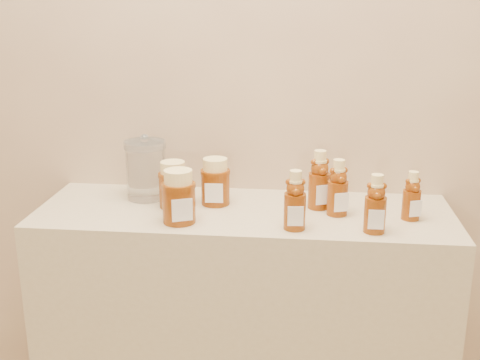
# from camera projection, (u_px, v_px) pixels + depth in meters

# --- Properties ---
(wall_back) EXTENTS (3.50, 0.02, 2.70)m
(wall_back) POSITION_uv_depth(u_px,v_px,m) (251.00, 46.00, 1.79)
(wall_back) COLOR tan
(wall_back) RESTS_ON ground
(display_table) EXTENTS (1.20, 0.40, 0.90)m
(display_table) POSITION_uv_depth(u_px,v_px,m) (244.00, 346.00, 1.87)
(display_table) COLOR tan
(display_table) RESTS_ON ground
(bear_bottle_back_left) EXTENTS (0.09, 0.09, 0.20)m
(bear_bottle_back_left) POSITION_uv_depth(u_px,v_px,m) (319.00, 176.00, 1.73)
(bear_bottle_back_left) COLOR #652908
(bear_bottle_back_left) RESTS_ON display_table
(bear_bottle_back_mid) EXTENTS (0.08, 0.08, 0.18)m
(bear_bottle_back_mid) POSITION_uv_depth(u_px,v_px,m) (338.00, 184.00, 1.68)
(bear_bottle_back_mid) COLOR #652908
(bear_bottle_back_mid) RESTS_ON display_table
(bear_bottle_back_right) EXTENTS (0.07, 0.07, 0.16)m
(bear_bottle_back_right) POSITION_uv_depth(u_px,v_px,m) (412.00, 193.00, 1.65)
(bear_bottle_back_right) COLOR #652908
(bear_bottle_back_right) RESTS_ON display_table
(bear_bottle_front_left) EXTENTS (0.07, 0.07, 0.18)m
(bear_bottle_front_left) POSITION_uv_depth(u_px,v_px,m) (295.00, 196.00, 1.57)
(bear_bottle_front_left) COLOR #652908
(bear_bottle_front_left) RESTS_ON display_table
(bear_bottle_front_right) EXTENTS (0.06, 0.06, 0.18)m
(bear_bottle_front_right) POSITION_uv_depth(u_px,v_px,m) (376.00, 200.00, 1.55)
(bear_bottle_front_right) COLOR #652908
(bear_bottle_front_right) RESTS_ON display_table
(honey_jar_left) EXTENTS (0.09, 0.09, 0.14)m
(honey_jar_left) POSITION_uv_depth(u_px,v_px,m) (173.00, 184.00, 1.74)
(honey_jar_left) COLOR #652908
(honey_jar_left) RESTS_ON display_table
(honey_jar_back) EXTENTS (0.09, 0.09, 0.14)m
(honey_jar_back) POSITION_uv_depth(u_px,v_px,m) (215.00, 181.00, 1.77)
(honey_jar_back) COLOR #652908
(honey_jar_back) RESTS_ON display_table
(honey_jar_front) EXTENTS (0.12, 0.12, 0.15)m
(honey_jar_front) POSITION_uv_depth(u_px,v_px,m) (179.00, 196.00, 1.63)
(honey_jar_front) COLOR #652908
(honey_jar_front) RESTS_ON display_table
(glass_canister) EXTENTS (0.16, 0.16, 0.19)m
(glass_canister) POSITION_uv_depth(u_px,v_px,m) (146.00, 167.00, 1.81)
(glass_canister) COLOR white
(glass_canister) RESTS_ON display_table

